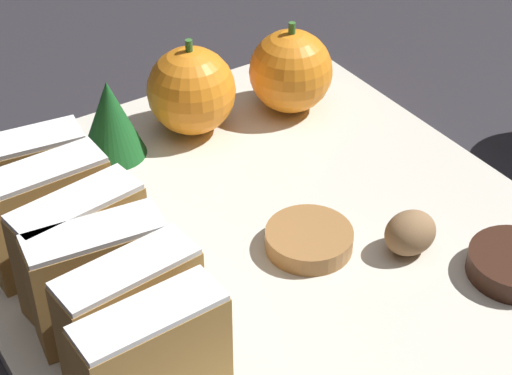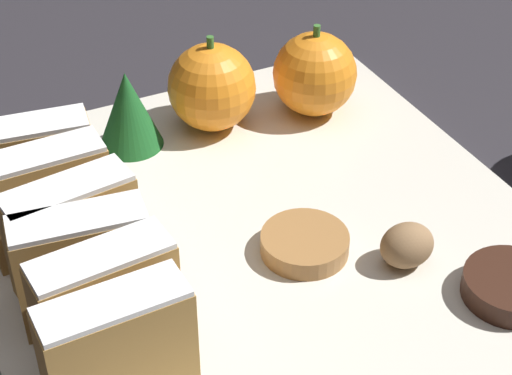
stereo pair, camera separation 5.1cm
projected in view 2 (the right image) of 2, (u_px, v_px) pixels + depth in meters
The scene contains 14 objects.
ground_plane at pixel (256, 241), 0.54m from camera, with size 6.00×6.00×0.00m, color #28262B.
serving_platter at pixel (256, 233), 0.53m from camera, with size 0.34×0.35×0.01m.
stollen_slice_front at pixel (119, 352), 0.40m from camera, with size 0.07×0.03×0.07m.
stollen_slice_second at pixel (107, 305), 0.43m from camera, with size 0.07×0.03×0.07m.
stollen_slice_third at pixel (84, 267), 0.45m from camera, with size 0.07×0.03×0.07m.
stollen_slice_fourth at pixel (71, 230), 0.47m from camera, with size 0.07×0.04×0.07m.
stollen_slice_fifth at pixel (48, 200), 0.50m from camera, with size 0.07×0.03×0.07m.
stollen_slice_sixth at pixel (35, 171), 0.52m from camera, with size 0.07×0.04×0.07m.
orange_near at pixel (212, 87), 0.60m from camera, with size 0.06×0.06×0.07m.
orange_far at pixel (315, 74), 0.62m from camera, with size 0.06×0.06×0.07m.
walnut at pixel (407, 245), 0.49m from camera, with size 0.03×0.03×0.03m.
chocolate_cookie at pixel (512, 286), 0.48m from camera, with size 0.06×0.06×0.01m.
gingerbread_cookie at pixel (305, 244), 0.51m from camera, with size 0.05×0.05×0.01m.
evergreen_sprig at pixel (128, 110), 0.58m from camera, with size 0.05×0.05×0.06m.
Camera 2 is at (-0.18, -0.37, 0.35)m, focal length 60.00 mm.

